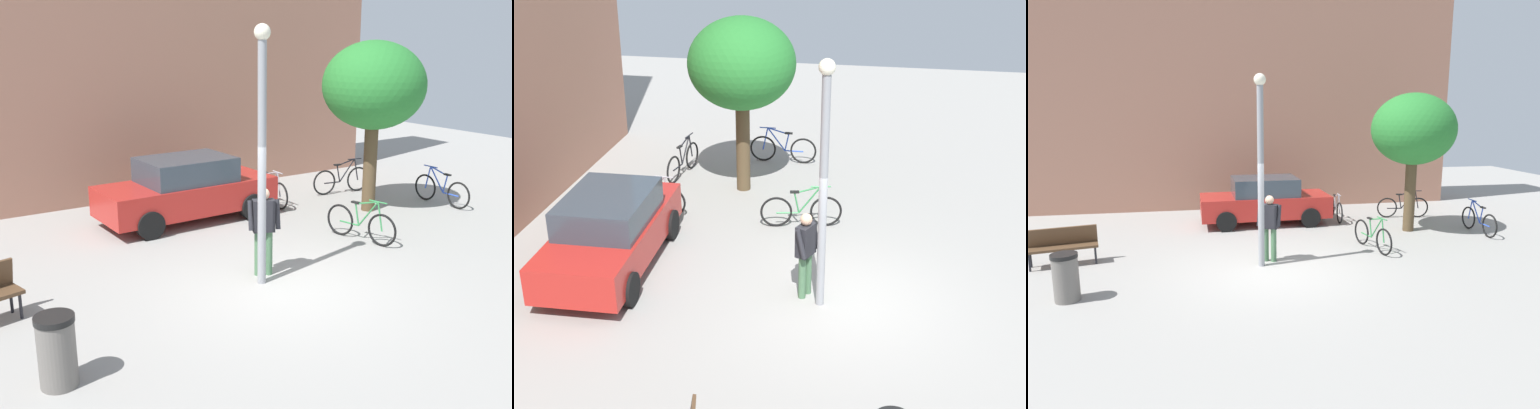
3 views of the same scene
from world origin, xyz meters
TOP-DOWN VIEW (x-y plane):
  - ground_plane at (0.00, 0.00)m, footprint 36.00×36.00m
  - building_facade at (0.00, 8.22)m, footprint 16.53×2.00m
  - lamppost at (-0.22, 0.42)m, footprint 0.28×0.28m
  - person_by_lamppost at (0.03, 0.72)m, footprint 0.63×0.45m
  - plaza_tree at (4.77, 2.90)m, footprint 2.53×2.53m
  - bicycle_green at (2.92, 1.20)m, footprint 0.41×1.78m
  - bicycle_black at (5.37, 4.62)m, footprint 1.79×0.34m
  - bicycle_blue at (6.76, 2.25)m, footprint 0.08×1.81m
  - bicycle_silver at (2.95, 4.74)m, footprint 0.14×1.81m
  - parked_car_red at (0.48, 4.65)m, footprint 4.24×1.89m
  - trash_bin at (-4.29, -0.97)m, footprint 0.51×0.51m

SIDE VIEW (x-z plane):
  - ground_plane at x=0.00m, z-range 0.00..0.00m
  - bicycle_green at x=2.92m, z-range -0.10..0.87m
  - bicycle_black at x=5.37m, z-range -0.10..0.87m
  - bicycle_blue at x=6.76m, z-range -0.10..0.87m
  - bicycle_silver at x=2.95m, z-range -0.10..0.87m
  - trash_bin at x=-4.29m, z-range 0.00..0.97m
  - parked_car_red at x=0.48m, z-range 0.00..1.55m
  - person_by_lamppost at x=0.03m, z-range 0.13..1.80m
  - lamppost at x=-0.22m, z-range 0.28..4.81m
  - plaza_tree at x=4.77m, z-range 1.00..5.23m
  - building_facade at x=0.00m, z-range 0.00..9.77m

